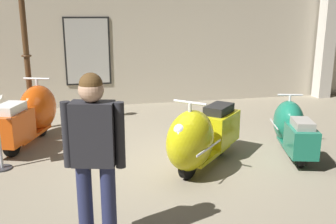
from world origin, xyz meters
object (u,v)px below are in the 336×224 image
object	(u,v)px
scooter_1	(200,137)
visitor_0	(94,150)
lamppost	(27,61)
scooter_2	(292,128)
scooter_0	(31,114)

from	to	relation	value
scooter_1	visitor_0	xyz separation A→B (m)	(-1.56, -1.63, 0.51)
lamppost	visitor_0	world-z (taller)	lamppost
scooter_2	visitor_0	xyz separation A→B (m)	(-3.28, -2.00, 0.59)
scooter_0	visitor_0	xyz separation A→B (m)	(1.03, -3.52, 0.51)
scooter_0	visitor_0	size ratio (longest dim) A/B	1.08
lamppost	visitor_0	distance (m)	4.44
scooter_1	lamppost	distance (m)	3.87
scooter_0	scooter_1	size ratio (longest dim) A/B	1.13
scooter_1	lamppost	xyz separation A→B (m)	(-2.68, 2.66, 0.87)
scooter_1	visitor_0	bearing A→B (deg)	-0.50
lamppost	visitor_0	xyz separation A→B (m)	(1.12, -4.28, -0.35)
lamppost	visitor_0	size ratio (longest dim) A/B	1.57
scooter_0	visitor_0	world-z (taller)	visitor_0
scooter_0	lamppost	xyz separation A→B (m)	(-0.09, 0.77, 0.86)
scooter_1	scooter_2	distance (m)	1.76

